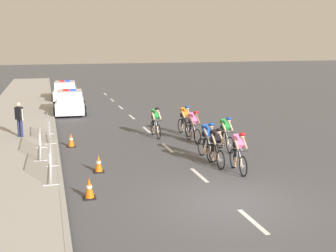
{
  "coord_description": "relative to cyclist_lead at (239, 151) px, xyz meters",
  "views": [
    {
      "loc": [
        -4.97,
        -10.49,
        4.6
      ],
      "look_at": [
        -0.14,
        6.07,
        1.1
      ],
      "focal_mm": 44.43,
      "sensor_mm": 36.0,
      "label": 1
    }
  ],
  "objects": [
    {
      "name": "traffic_cone_near",
      "position": [
        -5.54,
        5.42,
        -0.48
      ],
      "size": [
        0.36,
        0.36,
        0.64
      ],
      "color": "black",
      "rests_on": "ground"
    },
    {
      "name": "ground_plane",
      "position": [
        -1.46,
        -2.55,
        -0.79
      ],
      "size": [
        160.0,
        160.0,
        0.0
      ],
      "primitive_type": "plane",
      "color": "#4C4C51"
    },
    {
      "name": "cyclist_seventh",
      "position": [
        -1.43,
        6.28,
        0.0
      ],
      "size": [
        0.42,
        1.72,
        1.56
      ],
      "color": "black",
      "rests_on": "ground"
    },
    {
      "name": "spectator_closest",
      "position": [
        -7.79,
        7.64,
        0.3
      ],
      "size": [
        0.43,
        0.42,
        1.68
      ],
      "color": "#23284C",
      "rests_on": "sidewalk_slab"
    },
    {
      "name": "crowd_barrier_middle",
      "position": [
        -6.83,
        4.06,
        -0.14
      ],
      "size": [
        0.51,
        2.32,
        1.07
      ],
      "color": "#B7BABF",
      "rests_on": "sidewalk_slab"
    },
    {
      "name": "cyclist_third",
      "position": [
        -0.41,
        1.95,
        0.0
      ],
      "size": [
        0.45,
        1.72,
        1.56
      ],
      "color": "black",
      "rests_on": "ground"
    },
    {
      "name": "cyclist_second",
      "position": [
        -0.49,
        0.94,
        0.0
      ],
      "size": [
        0.42,
        1.72,
        1.56
      ],
      "color": "black",
      "rests_on": "ground"
    },
    {
      "name": "cyclist_sixth",
      "position": [
        0.11,
        6.37,
        0.0
      ],
      "size": [
        0.44,
        1.72,
        1.56
      ],
      "color": "black",
      "rests_on": "ground"
    },
    {
      "name": "lane_markings_centre",
      "position": [
        -1.46,
        10.07,
        -0.78
      ],
      "size": [
        0.14,
        29.6,
        0.01
      ],
      "color": "white",
      "rests_on": "ground"
    },
    {
      "name": "police_car_second",
      "position": [
        -5.05,
        21.32,
        -0.11
      ],
      "size": [
        2.22,
        4.51,
        1.59
      ],
      "color": "silver",
      "rests_on": "ground"
    },
    {
      "name": "police_car_nearest",
      "position": [
        -5.05,
        14.75,
        -0.11
      ],
      "size": [
        2.21,
        4.5,
        1.59
      ],
      "color": "white",
      "rests_on": "ground"
    },
    {
      "name": "traffic_cone_mid",
      "position": [
        -4.81,
        1.41,
        -0.48
      ],
      "size": [
        0.36,
        0.36,
        0.64
      ],
      "color": "black",
      "rests_on": "ground"
    },
    {
      "name": "traffic_cone_far",
      "position": [
        -5.39,
        -1.09,
        -0.48
      ],
      "size": [
        0.36,
        0.36,
        0.64
      ],
      "color": "black",
      "rests_on": "ground"
    },
    {
      "name": "cyclist_fourth",
      "position": [
        0.78,
        2.89,
        0.0
      ],
      "size": [
        0.42,
        1.72,
        1.56
      ],
      "color": "black",
      "rests_on": "ground"
    },
    {
      "name": "cyclist_lead",
      "position": [
        0.0,
        0.0,
        0.0
      ],
      "size": [
        0.44,
        1.72,
        1.56
      ],
      "color": "black",
      "rests_on": "ground"
    },
    {
      "name": "crowd_barrier_front",
      "position": [
        -6.46,
        1.1,
        -0.14
      ],
      "size": [
        0.56,
        2.32,
        1.07
      ],
      "color": "#B7BABF",
      "rests_on": "sidewalk_slab"
    },
    {
      "name": "kerb_edge",
      "position": [
        -6.17,
        11.45,
        -0.72
      ],
      "size": [
        0.16,
        60.0,
        0.13
      ],
      "primitive_type": "cube",
      "color": "#9E9E99",
      "rests_on": "ground"
    },
    {
      "name": "cyclist_fifth",
      "position": [
        -0.02,
        4.75,
        0.0
      ],
      "size": [
        0.44,
        1.72,
        1.56
      ],
      "color": "black",
      "rests_on": "ground"
    },
    {
      "name": "crowd_barrier_rear",
      "position": [
        -6.47,
        6.76,
        -0.14
      ],
      "size": [
        0.58,
        2.32,
        1.07
      ],
      "color": "#B7BABF",
      "rests_on": "sidewalk_slab"
    },
    {
      "name": "sidewalk_slab",
      "position": [
        -8.21,
        11.45,
        -0.73
      ],
      "size": [
        4.23,
        60.0,
        0.12
      ],
      "primitive_type": "cube",
      "color": "#A3A099",
      "rests_on": "ground"
    }
  ]
}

